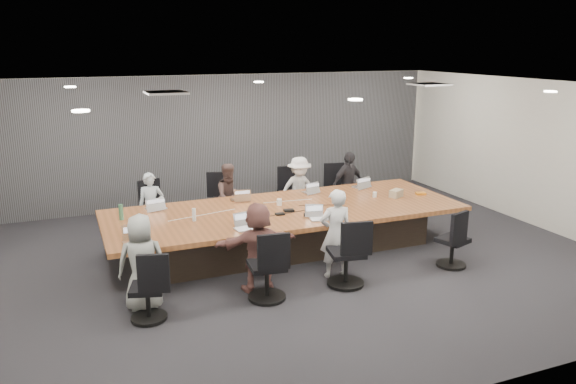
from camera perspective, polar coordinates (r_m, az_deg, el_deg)
name	(u,v)px	position (r m, az deg, el deg)	size (l,w,h in m)	color
floor	(297,259)	(9.31, 0.94, -6.85)	(10.00, 8.00, 0.00)	#27262B
ceiling	(298,87)	(8.68, 1.02, 10.61)	(10.00, 8.00, 0.00)	white
wall_back	(227,139)	(12.59, -6.24, 5.42)	(10.00, 2.80, 0.00)	beige
wall_front	(464,266)	(5.60, 17.43, -7.19)	(10.00, 2.80, 0.00)	beige
wall_right	(538,154)	(11.75, 24.04, 3.55)	(8.00, 2.80, 0.00)	beige
curtain	(228,139)	(12.52, -6.14, 5.37)	(9.80, 0.04, 2.80)	#505055
conference_table	(286,227)	(9.61, -0.23, -3.60)	(6.00, 2.20, 0.74)	#33281F
chair_0	(149,214)	(10.68, -13.93, -2.17)	(0.53, 0.53, 0.79)	black
chair_1	(225,204)	(10.96, -6.37, -1.23)	(0.57, 0.57, 0.85)	black
chair_2	(292,197)	(11.41, 0.45, -0.51)	(0.57, 0.57, 0.84)	black
chair_3	(340,193)	(11.86, 5.28, -0.08)	(0.54, 0.54, 0.80)	black
chair_4	(147,294)	(7.46, -14.09, -9.98)	(0.49, 0.49, 0.72)	black
chair_5	(267,271)	(7.79, -2.17, -8.03)	(0.56, 0.56, 0.83)	black
chair_6	(346,258)	(8.25, 5.92, -6.66)	(0.57, 0.57, 0.85)	black
chair_7	(452,245)	(9.28, 16.36, -5.15)	(0.49, 0.49, 0.73)	black
person_0	(151,207)	(10.29, -13.71, -1.50)	(0.45, 0.30, 1.24)	#ABB9C3
laptop_0	(156,208)	(9.73, -13.25, -1.62)	(0.32, 0.22, 0.02)	#B2B2B7
person_1	(230,197)	(10.58, -5.88, -0.56)	(0.63, 0.49, 1.29)	#4C3835
laptop_1	(239,200)	(10.04, -5.00, -0.77)	(0.29, 0.20, 0.02)	#8C6647
person_2	(299,190)	(11.04, 1.16, 0.22)	(0.85, 0.49, 1.31)	silver
laptop_2	(311,192)	(10.53, 2.35, 0.01)	(0.29, 0.20, 0.02)	#B2B2B7
person_3	(348,184)	(11.49, 6.11, 0.79)	(0.78, 0.33, 1.33)	#28272C
laptop_3	(361,187)	(11.01, 7.47, 0.56)	(0.33, 0.23, 0.02)	#B2B2B7
person_4	(142,263)	(7.67, -14.62, -6.95)	(0.64, 0.42, 1.31)	gray
laptop_4	(136,243)	(8.15, -15.21, -4.97)	(0.34, 0.23, 0.02)	#8C6647
person_5	(258,247)	(8.01, -3.06, -5.55)	(1.21, 0.38, 1.30)	brown
laptop_5	(246,229)	(8.47, -4.30, -3.73)	(0.32, 0.22, 0.02)	#B2B2B7
person_6	(336,233)	(8.45, 4.85, -4.22)	(0.50, 0.33, 1.37)	silver
laptop_6	(320,219)	(8.90, 3.26, -2.78)	(0.29, 0.20, 0.02)	#B2B2B7
bottle_green_left	(121,212)	(9.24, -16.61, -1.97)	(0.07, 0.07, 0.25)	#3A7451
bottle_green_right	(341,200)	(9.59, 5.36, -0.86)	(0.07, 0.07, 0.23)	#3A7451
bottle_clear	(194,215)	(8.93, -9.53, -2.29)	(0.06, 0.06, 0.20)	silver
cup_white_far	(279,202)	(9.67, -0.89, -1.03)	(0.09, 0.09, 0.11)	white
cup_white_near	(375,195)	(10.31, 8.81, -0.26)	(0.07, 0.07, 0.09)	white
mug_brown	(126,228)	(8.65, -16.12, -3.58)	(0.09, 0.09, 0.10)	brown
mic_left	(280,214)	(9.14, -0.82, -2.25)	(0.14, 0.10, 0.03)	black
mic_right	(289,210)	(9.33, 0.09, -1.88)	(0.17, 0.11, 0.03)	black
stapler	(309,215)	(9.06, 2.10, -2.31)	(0.16, 0.04, 0.06)	black
canvas_bag	(396,193)	(10.37, 10.93, -0.14)	(0.26, 0.16, 0.14)	tan
snack_packet	(421,193)	(10.65, 13.33, -0.14)	(0.18, 0.12, 0.04)	orange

